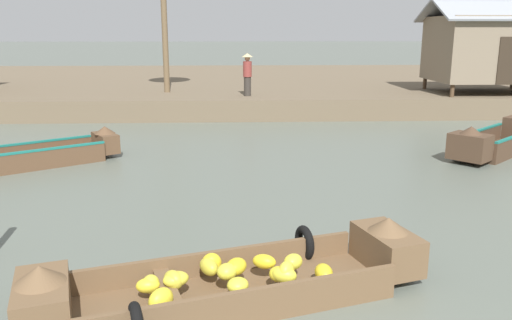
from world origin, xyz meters
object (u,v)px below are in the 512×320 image
at_px(banana_boat, 233,280).
at_px(fishing_skiff_distant, 498,140).
at_px(vendor_person, 247,72).
at_px(stilt_house_mid_left, 488,47).
at_px(cargo_boat_upstream, 17,158).

distance_m(banana_boat, fishing_skiff_distant, 10.88).
bearing_deg(banana_boat, vendor_person, 87.77).
height_order(stilt_house_mid_left, vendor_person, stilt_house_mid_left).
relative_size(banana_boat, stilt_house_mid_left, 1.02).
bearing_deg(vendor_person, cargo_boat_upstream, -126.84).
height_order(fishing_skiff_distant, vendor_person, vendor_person).
height_order(fishing_skiff_distant, stilt_house_mid_left, stilt_house_mid_left).
xyz_separation_m(banana_boat, cargo_boat_upstream, (-5.36, 6.84, -0.02)).
xyz_separation_m(banana_boat, vendor_person, (0.58, 14.76, 1.45)).
bearing_deg(cargo_boat_upstream, vendor_person, 53.16).
height_order(banana_boat, vendor_person, vendor_person).
bearing_deg(fishing_skiff_distant, banana_boat, -132.76).
xyz_separation_m(stilt_house_mid_left, vendor_person, (-9.92, -0.75, -0.93)).
height_order(cargo_boat_upstream, stilt_house_mid_left, stilt_house_mid_left).
distance_m(cargo_boat_upstream, vendor_person, 10.01).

